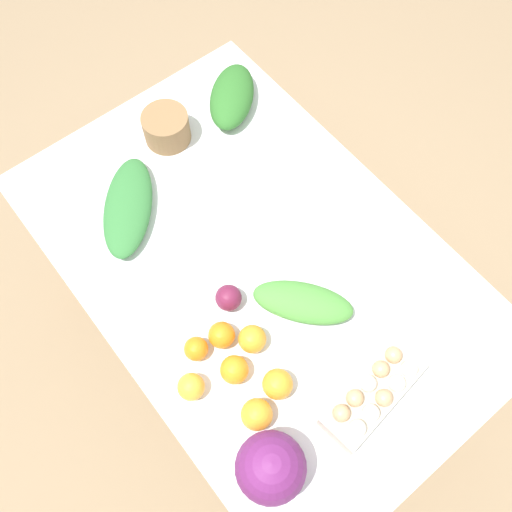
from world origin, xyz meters
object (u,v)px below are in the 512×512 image
object	(u,v)px
orange_2	(191,387)
greens_bunch_dandelion	(232,96)
cabbage_purple	(271,467)
orange_6	(252,339)
greens_bunch_scallion	(303,302)
beet_root	(229,298)
orange_4	(257,414)
egg_carton	(374,393)
orange_3	(278,384)
orange_1	(222,335)
paper_bag	(166,128)
orange_0	(234,370)
orange_5	(196,349)
greens_bunch_kale	(128,207)

from	to	relation	value
orange_2	greens_bunch_dandelion	bearing A→B (deg)	-44.01
cabbage_purple	orange_6	xyz separation A→B (m)	(0.28, -0.17, -0.05)
greens_bunch_dandelion	greens_bunch_scallion	bearing A→B (deg)	157.40
greens_bunch_scallion	beet_root	size ratio (longest dim) A/B	3.79
cabbage_purple	orange_4	bearing A→B (deg)	-24.57
egg_carton	orange_3	world-z (taller)	egg_carton
cabbage_purple	greens_bunch_scallion	bearing A→B (deg)	-51.06
greens_bunch_scallion	orange_3	bearing A→B (deg)	123.30
cabbage_purple	orange_1	xyz separation A→B (m)	(0.34, -0.11, -0.05)
orange_3	orange_4	bearing A→B (deg)	106.24
egg_carton	orange_6	distance (m)	0.34
cabbage_purple	paper_bag	distance (m)	1.05
paper_bag	orange_4	bearing A→B (deg)	159.10
orange_0	greens_bunch_scallion	bearing A→B (deg)	-83.18
orange_2	orange_6	size ratio (longest dim) A/B	0.94
orange_5	greens_bunch_kale	bearing A→B (deg)	-11.69
orange_2	orange_4	world-z (taller)	orange_4
greens_bunch_kale	orange_4	distance (m)	0.71
cabbage_purple	orange_5	distance (m)	0.36
orange_0	orange_4	distance (m)	0.13
beet_root	orange_4	xyz separation A→B (m)	(-0.29, 0.13, 0.00)
cabbage_purple	greens_bunch_dandelion	world-z (taller)	cabbage_purple
beet_root	orange_1	xyz separation A→B (m)	(-0.07, 0.08, -0.00)
orange_2	orange_5	world-z (taller)	orange_2
egg_carton	orange_2	world-z (taller)	egg_carton
orange_4	greens_bunch_scallion	bearing A→B (deg)	-61.47
greens_bunch_kale	orange_6	xyz separation A→B (m)	(-0.54, -0.03, 0.01)
paper_bag	orange_2	bearing A→B (deg)	149.43
orange_0	greens_bunch_dandelion	bearing A→B (deg)	-37.31
cabbage_purple	greens_bunch_kale	xyz separation A→B (m)	(0.82, -0.13, -0.05)
greens_bunch_scallion	orange_6	world-z (taller)	orange_6
orange_6	orange_1	bearing A→B (deg)	43.24
orange_1	greens_bunch_scallion	bearing A→B (deg)	-105.53
beet_root	orange_4	world-z (taller)	orange_4
paper_bag	orange_1	bearing A→B (deg)	157.05
greens_bunch_dandelion	orange_5	size ratio (longest dim) A/B	4.15
greens_bunch_dandelion	orange_2	distance (m)	0.94
greens_bunch_dandelion	cabbage_purple	bearing A→B (deg)	146.89
greens_bunch_kale	beet_root	xyz separation A→B (m)	(-0.41, -0.05, 0.01)
greens_bunch_kale	orange_1	world-z (taller)	orange_1
greens_bunch_kale	orange_0	size ratio (longest dim) A/B	4.57
orange_0	orange_2	world-z (taller)	orange_0
greens_bunch_kale	orange_2	world-z (taller)	orange_2
orange_1	orange_6	bearing A→B (deg)	-136.76
orange_2	orange_0	bearing A→B (deg)	-107.00
orange_1	orange_4	bearing A→B (deg)	165.44
greens_bunch_kale	orange_6	distance (m)	0.55
greens_bunch_scallion	orange_2	size ratio (longest dim) A/B	3.89
egg_carton	orange_2	size ratio (longest dim) A/B	4.36
paper_bag	beet_root	xyz separation A→B (m)	(-0.57, 0.19, -0.01)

